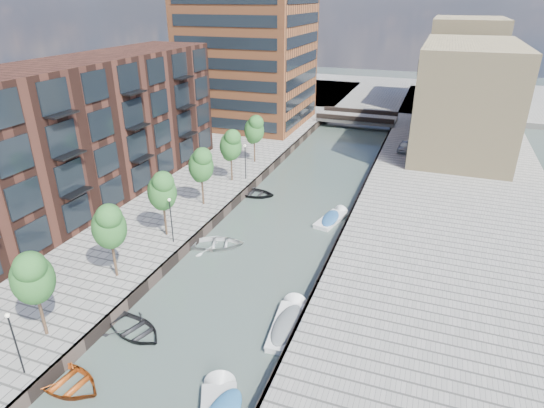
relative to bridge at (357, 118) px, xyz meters
The scene contains 27 objects.
water 32.03m from the bridge, 90.00° to the right, with size 300.00×300.00×0.00m, color #38473F.
quay_left 48.17m from the bridge, 138.37° to the right, with size 60.00×140.00×1.00m, color gray.
quay_right 35.79m from the bridge, 63.43° to the right, with size 20.00×140.00×1.00m, color gray.
quay_wall_left 32.59m from the bridge, 100.79° to the right, with size 0.25×140.00×1.00m, color #332823.
quay_wall_right 32.59m from the bridge, 79.21° to the right, with size 0.25×140.00×1.00m, color #332823.
far_closure 28.01m from the bridge, 90.00° to the left, with size 80.00×40.00×1.00m, color gray.
apartment_block 46.99m from the bridge, 115.46° to the right, with size 8.00×38.00×14.00m, color black.
tower 23.48m from the bridge, 157.62° to the right, with size 18.00×18.00×30.00m, color brown.
tan_block_near 19.99m from the bridge, 32.01° to the right, with size 12.00×25.00×14.00m, color tan.
tan_block_far 23.87m from the bridge, 45.00° to the left, with size 12.00×20.00×16.00m, color tan.
bridge is the anchor object (origin of this frame).
tree_1 61.71m from the bridge, 97.93° to the right, with size 2.50×2.50×5.95m.
tree_2 54.81m from the bridge, 98.95° to the right, with size 2.50×2.50×5.95m.
tree_3 47.92m from the bridge, 100.25° to the right, with size 2.50×2.50×5.95m.
tree_4 41.08m from the bridge, 102.00° to the right, with size 2.50×2.50×5.95m.
tree_5 34.30m from the bridge, 104.44° to the right, with size 2.50×2.50×5.95m.
tree_6 27.63m from the bridge, 108.10° to the right, with size 2.50×2.50×5.95m.
lamp_0 64.44m from the bridge, 96.42° to the right, with size 0.24×0.24×4.12m.
lamp_1 48.58m from the bridge, 98.53° to the right, with size 0.24×0.24×4.12m.
lamp_2 32.87m from the bridge, 102.68° to the right, with size 0.24×0.24×4.12m.
sloop_0 58.24m from the bridge, 94.06° to the right, with size 3.27×4.57×0.95m, color black.
sloop_2 63.46m from the bridge, 94.67° to the right, with size 3.50×4.91×1.02m, color #953C10.
sloop_3 46.09m from the bridge, 95.11° to the right, with size 3.52×4.93×1.02m, color silver.
sloop_4 34.56m from the bridge, 99.00° to the right, with size 3.53×4.95×1.02m, color black.
motorboat_3 37.50m from the bridge, 83.29° to the right, with size 2.67×4.94×1.57m.
motorboat_4 54.14m from the bridge, 84.45° to the right, with size 2.40×5.56×1.80m.
car 17.41m from the bridge, 58.14° to the right, with size 1.57×3.90×1.33m, color #9FA1A3.
Camera 1 is at (12.61, -5.41, 20.37)m, focal length 30.00 mm.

